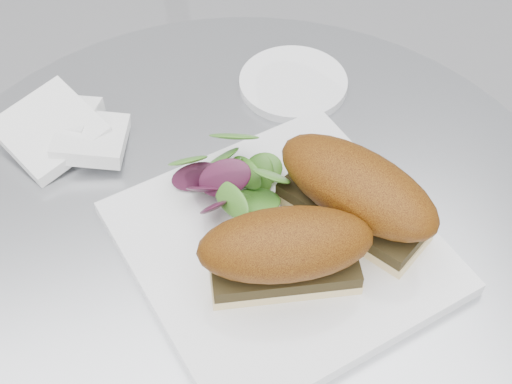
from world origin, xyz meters
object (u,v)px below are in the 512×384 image
at_px(sandwich_right, 356,192).
at_px(saucer, 293,83).
at_px(sandwich_left, 285,250).
at_px(plate, 281,247).

xyz_separation_m(sandwich_right, saucer, (0.02, 0.22, -0.05)).
distance_m(sandwich_left, saucer, 0.28).
xyz_separation_m(sandwich_left, sandwich_right, (0.09, 0.04, -0.00)).
height_order(plate, saucer, plate).
relative_size(plate, sandwich_right, 1.48).
distance_m(plate, sandwich_left, 0.06).
height_order(sandwich_left, sandwich_right, same).
relative_size(sandwich_right, saucer, 1.44).
relative_size(plate, saucer, 2.13).
bearing_deg(saucer, sandwich_right, -94.68).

